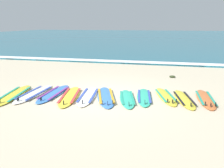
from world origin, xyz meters
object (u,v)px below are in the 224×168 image
at_px(surfboard_2, 54,93).
at_px(surfboard_8, 166,96).
at_px(surfboard_3, 70,96).
at_px(surfboard_7, 144,97).
at_px(surfboard_5, 106,96).
at_px(surfboard_6, 127,98).
at_px(surfboard_9, 184,99).
at_px(surfboard_0, 14,95).
at_px(surfboard_1, 34,93).
at_px(surfboard_4, 88,96).
at_px(surfboard_10, 205,99).

relative_size(surfboard_2, surfboard_8, 1.10).
height_order(surfboard_2, surfboard_3, same).
bearing_deg(surfboard_7, surfboard_5, -169.34).
height_order(surfboard_6, surfboard_7, same).
xyz_separation_m(surfboard_6, surfboard_7, (0.53, 0.28, -0.00)).
bearing_deg(surfboard_6, surfboard_9, 10.58).
bearing_deg(surfboard_2, surfboard_0, -161.94).
bearing_deg(surfboard_1, surfboard_9, 5.86).
height_order(surfboard_2, surfboard_6, same).
distance_m(surfboard_0, surfboard_4, 2.59).
bearing_deg(surfboard_0, surfboard_7, 9.26).
height_order(surfboard_7, surfboard_8, same).
relative_size(surfboard_1, surfboard_5, 0.99).
bearing_deg(surfboard_2, surfboard_4, -0.25).
relative_size(surfboard_0, surfboard_5, 1.04).
distance_m(surfboard_1, surfboard_8, 4.56).
relative_size(surfboard_4, surfboard_10, 1.06).
distance_m(surfboard_0, surfboard_10, 6.47).
height_order(surfboard_1, surfboard_3, same).
distance_m(surfboard_4, surfboard_9, 3.18).
distance_m(surfboard_5, surfboard_6, 0.73).
distance_m(surfboard_0, surfboard_8, 5.21).
bearing_deg(surfboard_1, surfboard_5, 4.97).
height_order(surfboard_4, surfboard_9, same).
bearing_deg(surfboard_8, surfboard_1, -171.40).
bearing_deg(surfboard_10, surfboard_0, -171.53).
relative_size(surfboard_0, surfboard_9, 1.21).
xyz_separation_m(surfboard_3, surfboard_9, (3.75, 0.52, 0.00)).
height_order(surfboard_3, surfboard_4, same).
height_order(surfboard_5, surfboard_7, same).
bearing_deg(surfboard_4, surfboard_0, -170.79).
xyz_separation_m(surfboard_0, surfboard_2, (1.29, 0.42, 0.00)).
bearing_deg(surfboard_7, surfboard_8, 17.50).
bearing_deg(surfboard_0, surfboard_9, 7.83).
height_order(surfboard_0, surfboard_4, same).
bearing_deg(surfboard_7, surfboard_9, 2.84).
relative_size(surfboard_3, surfboard_8, 1.16).
bearing_deg(surfboard_6, surfboard_4, -178.65).
bearing_deg(surfboard_5, surfboard_1, -175.03).
relative_size(surfboard_2, surfboard_3, 0.95).
bearing_deg(surfboard_3, surfboard_0, -172.32).
relative_size(surfboard_2, surfboard_7, 1.13).
bearing_deg(surfboard_6, surfboard_10, 11.44).
distance_m(surfboard_0, surfboard_2, 1.35).
relative_size(surfboard_1, surfboard_6, 1.17).
distance_m(surfboard_2, surfboard_4, 1.27).
xyz_separation_m(surfboard_0, surfboard_10, (6.40, 0.95, 0.00)).
bearing_deg(surfboard_3, surfboard_1, -179.94).
distance_m(surfboard_9, surfboard_10, 0.71).
bearing_deg(surfboard_10, surfboard_2, -174.04).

